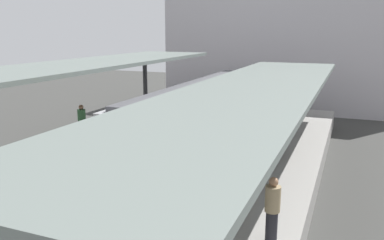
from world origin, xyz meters
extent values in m
plane|color=#383835|center=(0.00, 0.00, 0.00)|extent=(80.00, 80.00, 0.00)
cube|color=gray|center=(-3.80, 0.00, 0.50)|extent=(4.40, 28.00, 1.00)
cube|color=gray|center=(3.80, 0.00, 0.50)|extent=(4.40, 28.00, 1.00)
cube|color=#423F3D|center=(0.00, 0.00, 0.10)|extent=(3.20, 28.00, 0.20)
cube|color=slate|center=(-0.72, 0.00, 0.27)|extent=(0.08, 28.00, 0.14)
cube|color=slate|center=(0.72, 0.00, 0.27)|extent=(0.08, 28.00, 0.14)
cube|color=#ADADB2|center=(0.00, 6.92, 1.65)|extent=(2.70, 14.90, 2.90)
cube|color=yellow|center=(0.00, -0.56, 1.50)|extent=(2.65, 0.08, 2.60)
cube|color=black|center=(-1.37, 6.92, 2.00)|extent=(0.04, 13.71, 0.76)
cube|color=black|center=(1.37, 6.92, 2.00)|extent=(0.04, 13.71, 0.76)
cube|color=#515156|center=(0.00, 6.92, 3.20)|extent=(2.16, 14.16, 0.20)
cylinder|color=#333335|center=(-3.80, 7.70, 2.70)|extent=(0.24, 0.24, 3.40)
cube|color=slate|center=(-3.80, 1.40, 4.48)|extent=(4.18, 21.00, 0.16)
cylinder|color=#333335|center=(3.80, -4.90, 2.46)|extent=(0.24, 0.24, 2.92)
cylinder|color=#333335|center=(3.80, 7.70, 2.46)|extent=(0.24, 0.24, 2.92)
cube|color=slate|center=(3.80, 1.40, 4.00)|extent=(4.18, 21.00, 0.16)
cube|color=black|center=(3.36, 3.46, 1.20)|extent=(0.08, 0.32, 0.40)
cube|color=black|center=(4.46, 3.46, 1.20)|extent=(0.08, 0.32, 0.40)
cube|color=#4C3823|center=(3.91, 3.46, 1.43)|extent=(1.40, 0.40, 0.06)
cube|color=#4C3823|center=(3.91, 3.64, 1.66)|extent=(1.40, 0.06, 0.40)
cylinder|color=#262628|center=(4.33, 2.01, 2.10)|extent=(0.08, 0.08, 2.20)
cube|color=black|center=(4.33, 2.01, 3.05)|extent=(0.90, 0.06, 0.32)
cylinder|color=#2D2D30|center=(2.23, -1.48, 1.40)|extent=(0.44, 0.44, 0.80)
cylinder|color=#386B3D|center=(3.10, 2.09, 1.42)|extent=(0.28, 0.28, 0.85)
cylinder|color=#232328|center=(3.10, 2.09, 2.18)|extent=(0.36, 0.36, 0.67)
sphere|color=#936B4C|center=(3.10, 2.09, 2.63)|extent=(0.22, 0.22, 0.22)
cylinder|color=#232328|center=(5.36, -3.01, 1.39)|extent=(0.28, 0.28, 0.78)
cylinder|color=#998460|center=(5.36, -3.01, 2.09)|extent=(0.36, 0.36, 0.62)
sphere|color=#936B4C|center=(5.36, -3.01, 2.51)|extent=(0.22, 0.22, 0.22)
cylinder|color=maroon|center=(-4.46, 2.84, 1.42)|extent=(0.28, 0.28, 0.84)
cylinder|color=#386B3D|center=(-4.46, 2.84, 2.11)|extent=(0.36, 0.36, 0.56)
sphere|color=#936B4C|center=(-4.46, 2.84, 2.50)|extent=(0.22, 0.22, 0.22)
cube|color=#B7B2B7|center=(1.98, 20.00, 5.50)|extent=(18.00, 6.00, 11.00)
camera|label=1|loc=(6.83, -11.61, 5.89)|focal=37.06mm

